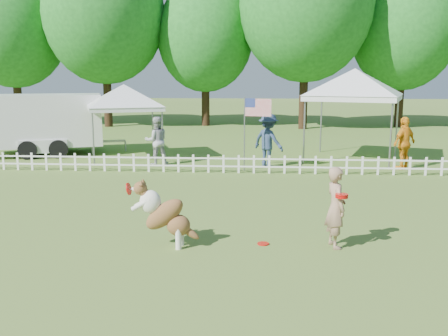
# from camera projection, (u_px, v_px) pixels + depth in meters

# --- Properties ---
(ground) EXTENTS (120.00, 120.00, 0.00)m
(ground) POSITION_uv_depth(u_px,v_px,m) (236.00, 244.00, 9.54)
(ground) COLOR #406720
(ground) RESTS_ON ground
(picket_fence) EXTENTS (22.00, 0.08, 0.60)m
(picket_fence) POSITION_uv_depth(u_px,v_px,m) (246.00, 164.00, 16.34)
(picket_fence) COLOR white
(picket_fence) RESTS_ON ground
(handler) EXTENTS (0.49, 0.63, 1.53)m
(handler) POSITION_uv_depth(u_px,v_px,m) (336.00, 207.00, 9.24)
(handler) COLOR #A07A60
(handler) RESTS_ON ground
(dog) EXTENTS (1.24, 0.47, 1.26)m
(dog) POSITION_uv_depth(u_px,v_px,m) (165.00, 214.00, 9.28)
(dog) COLOR brown
(dog) RESTS_ON ground
(frisbee_on_turf) EXTENTS (0.29, 0.29, 0.02)m
(frisbee_on_turf) POSITION_uv_depth(u_px,v_px,m) (263.00, 244.00, 9.51)
(frisbee_on_turf) COLOR red
(frisbee_on_turf) RESTS_ON ground
(canopy_tent_left) EXTENTS (3.45, 3.45, 2.77)m
(canopy_tent_left) POSITION_uv_depth(u_px,v_px,m) (125.00, 123.00, 19.07)
(canopy_tent_left) COLOR white
(canopy_tent_left) RESTS_ON ground
(canopy_tent_right) EXTENTS (4.09, 4.09, 3.35)m
(canopy_tent_right) POSITION_uv_depth(u_px,v_px,m) (353.00, 116.00, 18.68)
(canopy_tent_right) COLOR white
(canopy_tent_right) RESTS_ON ground
(cargo_trailer) EXTENTS (6.11, 4.20, 2.47)m
(cargo_trailer) POSITION_uv_depth(u_px,v_px,m) (44.00, 124.00, 20.06)
(cargo_trailer) COLOR silver
(cargo_trailer) RESTS_ON ground
(flag_pole) EXTENTS (0.95, 0.27, 2.47)m
(flag_pole) POSITION_uv_depth(u_px,v_px,m) (244.00, 134.00, 16.63)
(flag_pole) COLOR gray
(flag_pole) RESTS_ON ground
(spectator_a) EXTENTS (1.01, 0.89, 1.73)m
(spectator_a) POSITION_uv_depth(u_px,v_px,m) (157.00, 141.00, 17.80)
(spectator_a) COLOR #A7A8AD
(spectator_a) RESTS_ON ground
(spectator_b) EXTENTS (1.37, 1.31, 1.87)m
(spectator_b) POSITION_uv_depth(u_px,v_px,m) (268.00, 140.00, 17.36)
(spectator_b) COLOR navy
(spectator_b) RESTS_ON ground
(spectator_c) EXTENTS (1.10, 1.00, 1.80)m
(spectator_c) POSITION_uv_depth(u_px,v_px,m) (404.00, 143.00, 16.93)
(spectator_c) COLOR orange
(spectator_c) RESTS_ON ground
(tree_far_left) EXTENTS (6.60, 6.60, 11.00)m
(tree_far_left) POSITION_uv_depth(u_px,v_px,m) (13.00, 37.00, 31.14)
(tree_far_left) COLOR #1D661E
(tree_far_left) RESTS_ON ground
(tree_left) EXTENTS (7.40, 7.40, 12.00)m
(tree_left) POSITION_uv_depth(u_px,v_px,m) (105.00, 28.00, 30.14)
(tree_left) COLOR #1D661E
(tree_left) RESTS_ON ground
(tree_center_left) EXTENTS (6.00, 6.00, 9.80)m
(tree_center_left) POSITION_uv_depth(u_px,v_px,m) (205.00, 47.00, 30.90)
(tree_center_left) COLOR #1D661E
(tree_center_left) RESTS_ON ground
(tree_center_right) EXTENTS (7.60, 7.60, 12.60)m
(tree_center_right) POSITION_uv_depth(u_px,v_px,m) (306.00, 20.00, 28.76)
(tree_center_right) COLOR #1D661E
(tree_center_right) RESTS_ON ground
(tree_right) EXTENTS (6.20, 6.20, 10.40)m
(tree_right) POSITION_uv_depth(u_px,v_px,m) (403.00, 41.00, 30.02)
(tree_right) COLOR #1D661E
(tree_right) RESTS_ON ground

